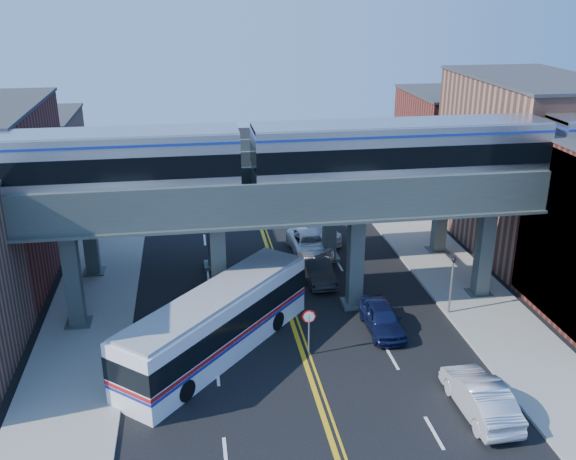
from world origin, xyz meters
name	(u,v)px	position (x,y,z in m)	size (l,w,h in m)	color
ground	(314,389)	(0.00, 0.00, 0.00)	(120.00, 120.00, 0.00)	black
sidewalk_west	(93,307)	(-11.50, 10.00, 0.08)	(5.00, 70.00, 0.16)	gray
sidewalk_east	(458,281)	(11.50, 10.00, 0.08)	(5.00, 70.00, 0.16)	gray
building_west_c	(29,165)	(-18.50, 29.00, 4.00)	(8.00, 10.00, 8.00)	brown
building_east_b	(525,164)	(18.50, 16.00, 6.00)	(8.00, 14.00, 12.00)	brown
building_east_c	(452,143)	(18.50, 29.00, 4.50)	(8.00, 10.00, 9.00)	maroon
mural_panel	(564,247)	(14.55, 4.00, 4.75)	(0.10, 9.50, 9.50)	teal
elevated_viaduct_near	(288,207)	(0.00, 8.00, 6.47)	(52.00, 3.60, 7.40)	#434D4B
elevated_viaduct_far	(272,173)	(0.00, 15.00, 6.47)	(52.00, 3.60, 7.40)	#434D4B
transit_train	(400,151)	(6.31, 8.00, 9.41)	(50.85, 3.19, 3.72)	black
stop_sign	(309,325)	(0.30, 3.00, 1.76)	(0.76, 0.09, 2.63)	slate
traffic_signal	(452,279)	(9.20, 6.00, 2.30)	(0.15, 0.18, 4.10)	slate
transit_bus	(217,323)	(-4.34, 3.99, 1.71)	(10.64, 11.61, 3.33)	white
car_lane_a	(382,318)	(4.80, 4.86, 0.77)	(1.81, 4.51, 1.54)	#0F1638
car_lane_b	(317,269)	(2.50, 11.84, 0.79)	(1.66, 4.77, 1.57)	#2E2E31
car_lane_c	(310,244)	(2.86, 16.16, 0.77)	(2.56, 5.54, 1.54)	white
car_lane_d	(319,227)	(4.20, 19.26, 0.82)	(2.28, 5.62, 1.63)	silver
car_parked_curb	(480,396)	(6.99, -2.94, 0.85)	(1.80, 5.15, 1.70)	silver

